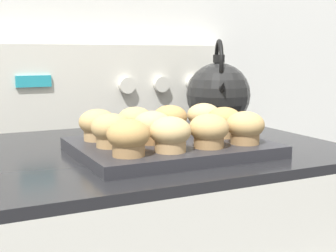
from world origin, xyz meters
The scene contains 15 objects.
wall_back centered at (0.00, 0.68, 1.20)m, with size 8.00×0.05×2.40m.
control_panel centered at (0.00, 0.63, 1.01)m, with size 0.75×0.07×0.21m.
muffin_pan centered at (0.02, 0.23, 0.92)m, with size 0.36×0.28×0.02m.
muffin_r0_c0 centered at (-0.10, 0.15, 0.96)m, with size 0.07×0.07×0.06m.
muffin_r0_c1 centered at (-0.02, 0.15, 0.96)m, with size 0.07×0.07×0.06m.
muffin_r0_c2 centered at (0.05, 0.15, 0.96)m, with size 0.07×0.07×0.06m.
muffin_r0_c3 centered at (0.13, 0.15, 0.96)m, with size 0.07×0.07×0.06m.
muffin_r1_c0 centered at (-0.10, 0.23, 0.96)m, with size 0.07×0.07×0.06m.
muffin_r1_c1 centered at (-0.02, 0.23, 0.96)m, with size 0.07×0.07×0.06m.
muffin_r1_c3 centered at (0.14, 0.23, 0.96)m, with size 0.07×0.07×0.06m.
muffin_r2_c0 centered at (-0.10, 0.30, 0.96)m, with size 0.07×0.07×0.06m.
muffin_r2_c1 centered at (-0.02, 0.31, 0.96)m, with size 0.07×0.07×0.06m.
muffin_r2_c2 centered at (0.06, 0.31, 0.96)m, with size 0.07×0.07×0.06m.
muffin_r2_c3 centered at (0.14, 0.31, 0.96)m, with size 0.07×0.07×0.06m.
tea_kettle centered at (0.27, 0.46, 0.99)m, with size 0.17×0.20×0.23m.
Camera 1 is at (-0.37, -0.56, 1.09)m, focal length 50.00 mm.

